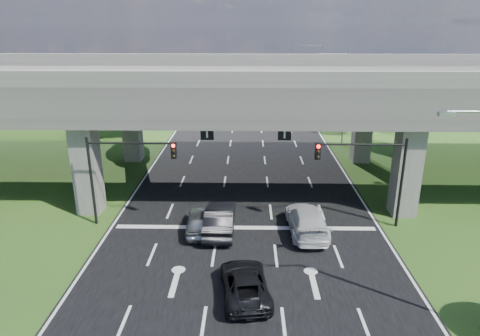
{
  "coord_description": "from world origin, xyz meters",
  "views": [
    {
      "loc": [
        0.15,
        -21.76,
        12.86
      ],
      "look_at": [
        -0.42,
        7.46,
        2.81
      ],
      "focal_mm": 32.0,
      "sensor_mm": 36.0,
      "label": 1
    }
  ],
  "objects_px": {
    "streetlight_far": "(342,91)",
    "car_dark": "(220,219)",
    "streetlight_beyond": "(319,74)",
    "car_silver": "(200,221)",
    "car_trailing": "(245,283)",
    "signal_left": "(123,165)",
    "car_white": "(307,220)",
    "signal_right": "(369,166)"
  },
  "relations": [
    {
      "from": "signal_right",
      "to": "streetlight_far",
      "type": "height_order",
      "value": "streetlight_far"
    },
    {
      "from": "signal_right",
      "to": "car_dark",
      "type": "bearing_deg",
      "value": -174.3
    },
    {
      "from": "car_trailing",
      "to": "signal_right",
      "type": "bearing_deg",
      "value": -142.61
    },
    {
      "from": "signal_right",
      "to": "streetlight_beyond",
      "type": "relative_size",
      "value": 0.6
    },
    {
      "from": "car_dark",
      "to": "car_white",
      "type": "distance_m",
      "value": 5.54
    },
    {
      "from": "car_silver",
      "to": "car_trailing",
      "type": "height_order",
      "value": "car_silver"
    },
    {
      "from": "streetlight_beyond",
      "to": "car_trailing",
      "type": "distance_m",
      "value": 45.21
    },
    {
      "from": "signal_right",
      "to": "car_silver",
      "type": "relative_size",
      "value": 1.41
    },
    {
      "from": "streetlight_beyond",
      "to": "car_dark",
      "type": "relative_size",
      "value": 1.92
    },
    {
      "from": "streetlight_beyond",
      "to": "car_white",
      "type": "relative_size",
      "value": 1.77
    },
    {
      "from": "streetlight_far",
      "to": "signal_right",
      "type": "bearing_deg",
      "value": -96.47
    },
    {
      "from": "car_dark",
      "to": "streetlight_beyond",
      "type": "bearing_deg",
      "value": -106.95
    },
    {
      "from": "car_white",
      "to": "car_trailing",
      "type": "relative_size",
      "value": 1.19
    },
    {
      "from": "signal_right",
      "to": "car_silver",
      "type": "height_order",
      "value": "signal_right"
    },
    {
      "from": "signal_right",
      "to": "car_trailing",
      "type": "xyz_separation_m",
      "value": [
        -7.78,
        -7.72,
        -3.5
      ]
    },
    {
      "from": "streetlight_beyond",
      "to": "streetlight_far",
      "type": "bearing_deg",
      "value": -90.0
    },
    {
      "from": "streetlight_far",
      "to": "car_dark",
      "type": "xyz_separation_m",
      "value": [
        -11.71,
        -21.0,
        -4.96
      ]
    },
    {
      "from": "streetlight_beyond",
      "to": "car_silver",
      "type": "distance_m",
      "value": 39.55
    },
    {
      "from": "signal_left",
      "to": "streetlight_beyond",
      "type": "distance_m",
      "value": 40.3
    },
    {
      "from": "streetlight_beyond",
      "to": "car_trailing",
      "type": "bearing_deg",
      "value": -102.94
    },
    {
      "from": "streetlight_far",
      "to": "car_trailing",
      "type": "distance_m",
      "value": 29.99
    },
    {
      "from": "streetlight_far",
      "to": "car_dark",
      "type": "relative_size",
      "value": 1.92
    },
    {
      "from": "signal_left",
      "to": "car_dark",
      "type": "height_order",
      "value": "signal_left"
    },
    {
      "from": "streetlight_beyond",
      "to": "car_trailing",
      "type": "xyz_separation_m",
      "value": [
        -10.06,
        -43.78,
        -5.16
      ]
    },
    {
      "from": "signal_right",
      "to": "car_white",
      "type": "distance_m",
      "value": 5.21
    },
    {
      "from": "signal_left",
      "to": "streetlight_beyond",
      "type": "bearing_deg",
      "value": 63.57
    },
    {
      "from": "car_dark",
      "to": "car_white",
      "type": "bearing_deg",
      "value": -179.38
    },
    {
      "from": "car_dark",
      "to": "car_trailing",
      "type": "xyz_separation_m",
      "value": [
        1.66,
        -6.78,
        -0.2
      ]
    },
    {
      "from": "car_trailing",
      "to": "car_white",
      "type": "bearing_deg",
      "value": -127.22
    },
    {
      "from": "signal_right",
      "to": "signal_left",
      "type": "distance_m",
      "value": 15.65
    },
    {
      "from": "signal_right",
      "to": "car_silver",
      "type": "distance_m",
      "value": 11.3
    },
    {
      "from": "car_silver",
      "to": "car_white",
      "type": "distance_m",
      "value": 6.83
    },
    {
      "from": "signal_left",
      "to": "car_white",
      "type": "xyz_separation_m",
      "value": [
        11.75,
        -0.94,
        -3.33
      ]
    },
    {
      "from": "car_dark",
      "to": "car_trailing",
      "type": "bearing_deg",
      "value": 104.35
    },
    {
      "from": "signal_left",
      "to": "car_white",
      "type": "bearing_deg",
      "value": -4.59
    },
    {
      "from": "streetlight_far",
      "to": "car_white",
      "type": "distance_m",
      "value": 22.45
    },
    {
      "from": "car_silver",
      "to": "car_trailing",
      "type": "xyz_separation_m",
      "value": [
        2.94,
        -6.78,
        -0.06
      ]
    },
    {
      "from": "streetlight_far",
      "to": "car_white",
      "type": "bearing_deg",
      "value": -106.37
    },
    {
      "from": "signal_right",
      "to": "streetlight_far",
      "type": "bearing_deg",
      "value": 83.53
    },
    {
      "from": "car_white",
      "to": "signal_left",
      "type": "bearing_deg",
      "value": -6.6
    },
    {
      "from": "signal_right",
      "to": "car_trailing",
      "type": "height_order",
      "value": "signal_right"
    },
    {
      "from": "signal_left",
      "to": "car_trailing",
      "type": "bearing_deg",
      "value": -44.46
    }
  ]
}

